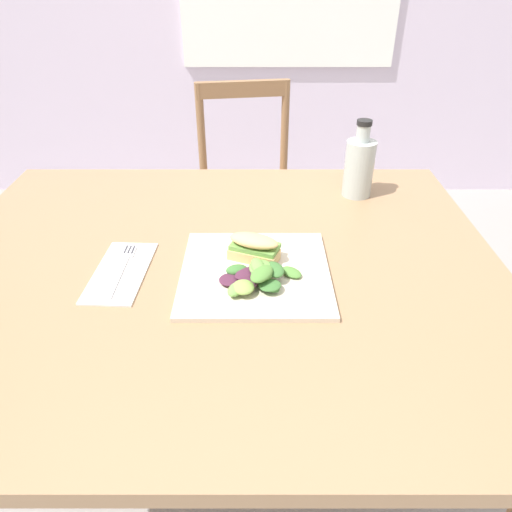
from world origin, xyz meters
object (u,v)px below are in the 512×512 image
object	(u,v)px
dining_table	(219,307)
fork_on_napkin	(124,265)
plate_lunch	(256,273)
bottle_cold_brew	(360,170)
chair_wooden_far	(249,197)
sandwich_half_front	(255,247)

from	to	relation	value
dining_table	fork_on_napkin	distance (m)	0.23
plate_lunch	bottle_cold_brew	world-z (taller)	bottle_cold_brew
chair_wooden_far	sandwich_half_front	xyz separation A→B (m)	(0.03, -0.92, 0.33)
plate_lunch	sandwich_half_front	bearing A→B (deg)	92.85
fork_on_napkin	bottle_cold_brew	world-z (taller)	bottle_cold_brew
dining_table	fork_on_napkin	bearing A→B (deg)	-174.41
fork_on_napkin	plate_lunch	bearing A→B (deg)	-5.55
sandwich_half_front	fork_on_napkin	size ratio (longest dim) A/B	0.61
plate_lunch	fork_on_napkin	bearing A→B (deg)	174.45
dining_table	plate_lunch	bearing A→B (deg)	-28.87
bottle_cold_brew	fork_on_napkin	bearing A→B (deg)	-147.16
dining_table	plate_lunch	world-z (taller)	plate_lunch
chair_wooden_far	plate_lunch	bearing A→B (deg)	-88.31
chair_wooden_far	bottle_cold_brew	xyz separation A→B (m)	(0.30, -0.59, 0.36)
bottle_cold_brew	sandwich_half_front	bearing A→B (deg)	-129.38
chair_wooden_far	sandwich_half_front	size ratio (longest dim) A/B	7.64
dining_table	bottle_cold_brew	bearing A→B (deg)	43.32
chair_wooden_far	bottle_cold_brew	world-z (taller)	bottle_cold_brew
fork_on_napkin	bottle_cold_brew	size ratio (longest dim) A/B	0.93
chair_wooden_far	plate_lunch	world-z (taller)	chair_wooden_far
bottle_cold_brew	dining_table	bearing A→B (deg)	-136.68
dining_table	fork_on_napkin	size ratio (longest dim) A/B	6.47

